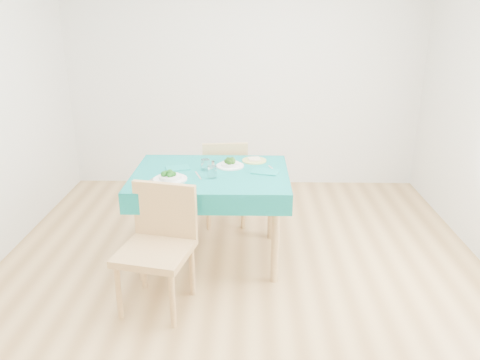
{
  "coord_description": "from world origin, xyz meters",
  "views": [
    {
      "loc": [
        0.07,
        -3.07,
        1.98
      ],
      "look_at": [
        0.0,
        0.0,
        0.85
      ],
      "focal_mm": 35.0,
      "sensor_mm": 36.0,
      "label": 1
    }
  ],
  "objects_px": {
    "chair_near": "(153,232)",
    "bowl_near": "(170,175)",
    "chair_far": "(224,173)",
    "side_plate": "(254,160)",
    "table": "(212,216)",
    "bowl_far": "(230,163)"
  },
  "relations": [
    {
      "from": "chair_near",
      "to": "bowl_near",
      "type": "bearing_deg",
      "value": 98.5
    },
    {
      "from": "chair_far",
      "to": "chair_near",
      "type": "bearing_deg",
      "value": 67.35
    },
    {
      "from": "chair_far",
      "to": "side_plate",
      "type": "height_order",
      "value": "chair_far"
    },
    {
      "from": "table",
      "to": "chair_near",
      "type": "height_order",
      "value": "chair_near"
    },
    {
      "from": "chair_near",
      "to": "bowl_far",
      "type": "relative_size",
      "value": 5.08
    },
    {
      "from": "bowl_far",
      "to": "bowl_near",
      "type": "bearing_deg",
      "value": -143.49
    },
    {
      "from": "table",
      "to": "chair_far",
      "type": "bearing_deg",
      "value": 84.62
    },
    {
      "from": "table",
      "to": "bowl_near",
      "type": "relative_size",
      "value": 4.75
    },
    {
      "from": "chair_near",
      "to": "side_plate",
      "type": "relative_size",
      "value": 5.58
    },
    {
      "from": "table",
      "to": "bowl_far",
      "type": "bearing_deg",
      "value": 45.4
    },
    {
      "from": "chair_near",
      "to": "side_plate",
      "type": "distance_m",
      "value": 1.22
    },
    {
      "from": "chair_far",
      "to": "bowl_near",
      "type": "height_order",
      "value": "chair_far"
    },
    {
      "from": "table",
      "to": "bowl_far",
      "type": "xyz_separation_m",
      "value": [
        0.15,
        0.15,
        0.41
      ]
    },
    {
      "from": "bowl_far",
      "to": "side_plate",
      "type": "distance_m",
      "value": 0.25
    },
    {
      "from": "bowl_near",
      "to": "bowl_far",
      "type": "xyz_separation_m",
      "value": [
        0.44,
        0.33,
        -0.0
      ]
    },
    {
      "from": "bowl_far",
      "to": "side_plate",
      "type": "height_order",
      "value": "bowl_far"
    },
    {
      "from": "table",
      "to": "bowl_near",
      "type": "xyz_separation_m",
      "value": [
        -0.29,
        -0.18,
        0.42
      ]
    },
    {
      "from": "side_plate",
      "to": "bowl_near",
      "type": "bearing_deg",
      "value": -143.19
    },
    {
      "from": "side_plate",
      "to": "chair_near",
      "type": "bearing_deg",
      "value": -124.21
    },
    {
      "from": "chair_near",
      "to": "bowl_near",
      "type": "distance_m",
      "value": 0.56
    },
    {
      "from": "bowl_near",
      "to": "bowl_far",
      "type": "height_order",
      "value": "bowl_near"
    },
    {
      "from": "chair_near",
      "to": "side_plate",
      "type": "xyz_separation_m",
      "value": [
        0.68,
        1.0,
        0.19
      ]
    }
  ]
}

